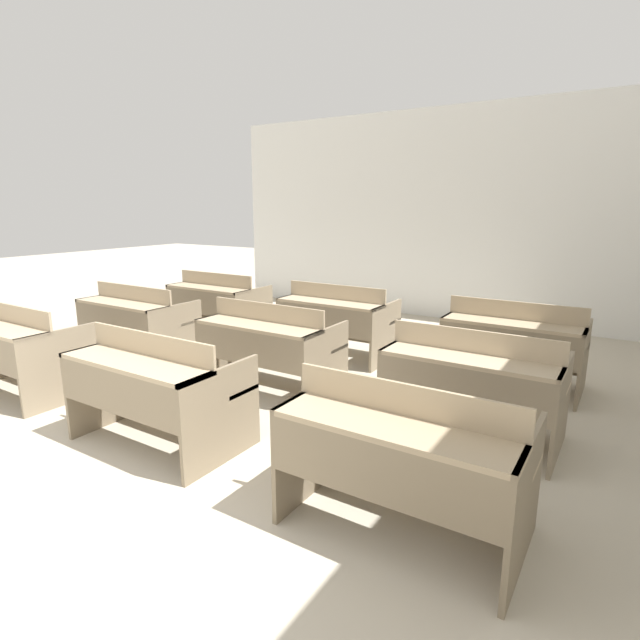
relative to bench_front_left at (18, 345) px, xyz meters
The scene contains 10 objects.
wall_back 5.61m from the bench_front_left, 68.74° to the left, with size 6.90×0.06×3.07m.
bench_front_left is the anchor object (origin of this frame).
bench_front_center 1.86m from the bench_front_left, ahead, with size 1.22×0.73×0.83m.
bench_front_right 3.75m from the bench_front_left, ahead, with size 1.22×0.73×0.83m.
bench_second_left 1.28m from the bench_front_left, 90.26° to the left, with size 1.22×0.73×0.83m.
bench_second_center 2.27m from the bench_front_left, 33.90° to the left, with size 1.22×0.73×0.83m.
bench_second_right 3.95m from the bench_front_left, 18.78° to the left, with size 1.22×0.73×0.83m.
bench_third_left 2.53m from the bench_front_left, 89.35° to the left, with size 1.22×0.73×0.83m.
bench_third_center 3.14m from the bench_front_left, 53.58° to the left, with size 1.22×0.73×0.83m.
bench_third_right 4.55m from the bench_front_left, 34.13° to the left, with size 1.22×0.73×0.83m.
Camera 1 is at (2.64, -0.77, 1.69)m, focal length 28.00 mm.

